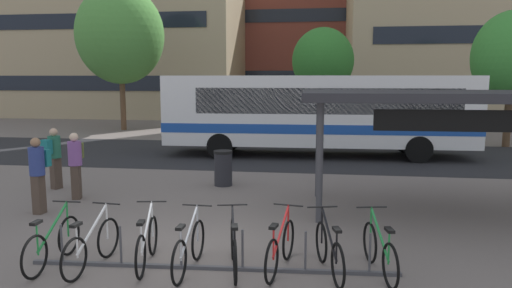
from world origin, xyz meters
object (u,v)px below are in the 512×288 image
at_px(parked_bicycle_green_0, 53,244).
at_px(city_bus, 316,112).
at_px(street_tree_1, 120,35).
at_px(transit_shelter, 454,99).
at_px(street_tree_2, 512,57).
at_px(parked_bicycle_white_2, 147,244).
at_px(trash_bin, 223,168).
at_px(commuter_teal_pack_2, 54,154).
at_px(parked_bicycle_red_5, 280,248).
at_px(parked_bicycle_green_7, 380,252).
at_px(parked_bicycle_black_4, 234,248).
at_px(parked_bicycle_white_1, 92,246).
at_px(parked_bicycle_silver_3, 189,249).
at_px(street_tree_0, 323,61).
at_px(commuter_olive_pack_1, 76,161).
at_px(parked_bicycle_black_6, 329,251).
at_px(commuter_teal_pack_0, 38,170).

bearing_deg(parked_bicycle_green_0, city_bus, -19.12).
height_order(parked_bicycle_green_0, street_tree_1, street_tree_1).
height_order(transit_shelter, street_tree_2, street_tree_2).
xyz_separation_m(city_bus, parked_bicycle_white_2, (-2.63, -11.63, -1.39)).
bearing_deg(transit_shelter, parked_bicycle_white_2, -146.90).
xyz_separation_m(parked_bicycle_green_0, trash_bin, (1.62, 6.20, 0.13)).
bearing_deg(city_bus, commuter_teal_pack_2, 41.53).
distance_m(parked_bicycle_white_2, transit_shelter, 7.41).
height_order(parked_bicycle_red_5, parked_bicycle_green_7, same).
xyz_separation_m(commuter_teal_pack_2, street_tree_2, (15.78, 10.40, 3.00)).
relative_size(parked_bicycle_green_0, parked_bicycle_black_4, 1.02).
bearing_deg(trash_bin, parked_bicycle_black_4, -76.56).
bearing_deg(parked_bicycle_white_1, parked_bicycle_green_7, -80.31).
relative_size(parked_bicycle_white_1, parked_bicycle_red_5, 1.01).
bearing_deg(parked_bicycle_green_0, trash_bin, -14.23).
xyz_separation_m(parked_bicycle_green_0, parked_bicycle_silver_3, (2.33, 0.09, 0.00)).
distance_m(parked_bicycle_white_1, street_tree_0, 19.56).
height_order(city_bus, commuter_olive_pack_1, city_bus).
xyz_separation_m(parked_bicycle_red_5, street_tree_2, (8.96, 15.22, 3.62)).
bearing_deg(parked_bicycle_black_6, parked_bicycle_black_4, 78.84).
relative_size(parked_bicycle_green_0, parked_bicycle_white_2, 1.01).
bearing_deg(trash_bin, parked_bicycle_black_6, -63.30).
height_order(parked_bicycle_black_4, parked_bicycle_black_6, same).
distance_m(city_bus, trash_bin, 6.33).
distance_m(commuter_teal_pack_0, commuter_olive_pack_1, 1.37).
xyz_separation_m(transit_shelter, commuter_teal_pack_2, (-10.41, 0.95, -1.65)).
distance_m(parked_bicycle_silver_3, commuter_teal_pack_2, 7.38).
bearing_deg(parked_bicycle_green_0, parked_bicycle_black_6, -86.02).
bearing_deg(street_tree_2, commuter_olive_pack_1, -142.24).
height_order(parked_bicycle_white_2, trash_bin, trash_bin).
relative_size(city_bus, parked_bicycle_black_6, 7.18).
bearing_deg(commuter_teal_pack_0, transit_shelter, 101.99).
bearing_deg(city_bus, parked_bicycle_black_4, 82.93).
distance_m(parked_bicycle_green_7, trash_bin, 6.94).
bearing_deg(city_bus, parked_bicycle_white_1, 72.18).
height_order(parked_bicycle_black_4, street_tree_2, street_tree_2).
bearing_deg(trash_bin, parked_bicycle_green_7, -57.04).
xyz_separation_m(parked_bicycle_white_2, commuter_teal_pack_2, (-4.58, 4.91, 0.62)).
height_order(parked_bicycle_green_0, parked_bicycle_silver_3, same).
relative_size(city_bus, parked_bicycle_white_1, 7.02).
relative_size(parked_bicycle_black_4, trash_bin, 1.64).
relative_size(parked_bicycle_white_2, parked_bicycle_silver_3, 0.99).
height_order(parked_bicycle_green_0, commuter_teal_pack_2, commuter_teal_pack_2).
relative_size(parked_bicycle_red_5, commuter_teal_pack_0, 0.96).
bearing_deg(parked_bicycle_green_0, street_tree_1, 20.67).
bearing_deg(commuter_teal_pack_2, commuter_olive_pack_1, -108.99).
height_order(parked_bicycle_black_6, street_tree_0, street_tree_0).
distance_m(commuter_olive_pack_1, commuter_teal_pack_2, 1.48).
relative_size(trash_bin, street_tree_0, 0.18).
bearing_deg(street_tree_2, commuter_teal_pack_2, -146.61).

